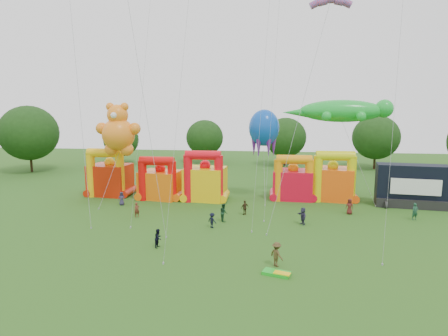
# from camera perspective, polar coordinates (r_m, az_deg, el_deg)

# --- Properties ---
(ground) EXTENTS (160.00, 160.00, 0.00)m
(ground) POSITION_cam_1_polar(r_m,az_deg,el_deg) (27.10, -5.55, -18.52)
(ground) COLOR #305B19
(ground) RESTS_ON ground
(tree_ring) EXTENTS (125.76, 127.89, 12.07)m
(tree_ring) POSITION_cam_1_polar(r_m,az_deg,el_deg) (25.66, -8.12, -5.16)
(tree_ring) COLOR #352314
(tree_ring) RESTS_ON ground
(bouncy_castle_0) EXTENTS (5.64, 4.73, 6.61)m
(bouncy_castle_0) POSITION_cam_1_polar(r_m,az_deg,el_deg) (56.79, -16.05, -1.26)
(bouncy_castle_0) COLOR red
(bouncy_castle_0) RESTS_ON ground
(bouncy_castle_1) EXTENTS (5.67, 4.87, 5.78)m
(bouncy_castle_1) POSITION_cam_1_polar(r_m,az_deg,el_deg) (53.38, -9.14, -2.01)
(bouncy_castle_1) COLOR orange
(bouncy_castle_1) RESTS_ON ground
(bouncy_castle_2) EXTENTS (5.51, 4.63, 6.65)m
(bouncy_castle_2) POSITION_cam_1_polar(r_m,az_deg,el_deg) (51.90, -2.75, -1.86)
(bouncy_castle_2) COLOR yellow
(bouncy_castle_2) RESTS_ON ground
(bouncy_castle_3) EXTENTS (5.28, 4.33, 6.03)m
(bouncy_castle_3) POSITION_cam_1_polar(r_m,az_deg,el_deg) (53.15, 9.82, -1.98)
(bouncy_castle_3) COLOR red
(bouncy_castle_3) RESTS_ON ground
(bouncy_castle_4) EXTENTS (5.99, 5.12, 6.60)m
(bouncy_castle_4) POSITION_cam_1_polar(r_m,az_deg,el_deg) (53.84, 15.25, -1.80)
(bouncy_castle_4) COLOR #FC550D
(bouncy_castle_4) RESTS_ON ground
(stage_trailer) EXTENTS (8.46, 4.09, 5.22)m
(stage_trailer) POSITION_cam_1_polar(r_m,az_deg,el_deg) (53.87, 25.19, -2.35)
(stage_trailer) COLOR black
(stage_trailer) RESTS_ON ground
(teddy_bear_kite) EXTENTS (5.76, 6.13, 12.70)m
(teddy_bear_kite) POSITION_cam_1_polar(r_m,az_deg,el_deg) (51.54, -15.20, 3.21)
(teddy_bear_kite) COLOR orange
(teddy_bear_kite) RESTS_ON ground
(gecko_kite) EXTENTS (14.19, 7.21, 13.10)m
(gecko_kite) POSITION_cam_1_polar(r_m,az_deg,el_deg) (53.85, 17.71, 3.72)
(gecko_kite) COLOR green
(gecko_kite) RESTS_ON ground
(octopus_kite) EXTENTS (3.95, 6.12, 11.82)m
(octopus_kite) POSITION_cam_1_polar(r_m,az_deg,el_deg) (52.05, 5.74, 4.38)
(octopus_kite) COLOR #0B45B2
(octopus_kite) RESTS_ON ground
(parafoil_kites) EXTENTS (31.73, 8.55, 29.41)m
(parafoil_kites) POSITION_cam_1_polar(r_m,az_deg,el_deg) (40.51, -6.82, 9.66)
(parafoil_kites) COLOR red
(parafoil_kites) RESTS_ON ground
(diamond_kites) EXTENTS (25.51, 18.93, 39.71)m
(diamond_kites) POSITION_cam_1_polar(r_m,az_deg,el_deg) (39.06, 3.76, 14.92)
(diamond_kites) COLOR red
(diamond_kites) RESTS_ON ground
(folded_kite_bundle) EXTENTS (2.21, 1.58, 0.31)m
(folded_kite_bundle) POSITION_cam_1_polar(r_m,az_deg,el_deg) (30.83, 7.60, -14.66)
(folded_kite_bundle) COLOR green
(folded_kite_bundle) RESTS_ON ground
(spectator_0) EXTENTS (0.97, 0.80, 1.70)m
(spectator_0) POSITION_cam_1_polar(r_m,az_deg,el_deg) (51.14, -14.42, -4.25)
(spectator_0) COLOR #2E2A47
(spectator_0) RESTS_ON ground
(spectator_1) EXTENTS (0.73, 0.66, 1.67)m
(spectator_1) POSITION_cam_1_polar(r_m,az_deg,el_deg) (45.55, -12.34, -5.87)
(spectator_1) COLOR #612A1B
(spectator_1) RESTS_ON ground
(spectator_2) EXTENTS (1.04, 1.16, 1.96)m
(spectator_2) POSITION_cam_1_polar(r_m,az_deg,el_deg) (42.99, -0.05, -6.36)
(spectator_2) COLOR #163820
(spectator_2) RESTS_ON ground
(spectator_3) EXTENTS (1.17, 1.04, 1.57)m
(spectator_3) POSITION_cam_1_polar(r_m,az_deg,el_deg) (40.90, -1.70, -7.48)
(spectator_3) COLOR black
(spectator_3) RESTS_ON ground
(spectator_4) EXTENTS (1.02, 0.92, 1.67)m
(spectator_4) POSITION_cam_1_polar(r_m,az_deg,el_deg) (45.49, 3.00, -5.68)
(spectator_4) COLOR #3E2C19
(spectator_4) RESTS_ON ground
(spectator_5) EXTENTS (1.11, 1.80, 1.85)m
(spectator_5) POSITION_cam_1_polar(r_m,az_deg,el_deg) (42.71, 11.19, -6.73)
(spectator_5) COLOR #2F2A47
(spectator_5) RESTS_ON ground
(spectator_6) EXTENTS (1.05, 0.94, 1.80)m
(spectator_6) POSITION_cam_1_polar(r_m,az_deg,el_deg) (47.87, 17.50, -5.27)
(spectator_6) COLOR #521C17
(spectator_6) RESTS_ON ground
(spectator_7) EXTENTS (0.78, 0.62, 1.89)m
(spectator_7) POSITION_cam_1_polar(r_m,az_deg,el_deg) (48.12, 25.63, -5.64)
(spectator_7) COLOR #1C4731
(spectator_7) RESTS_ON ground
(spectator_8) EXTENTS (0.76, 0.91, 1.67)m
(spectator_8) POSITION_cam_1_polar(r_m,az_deg,el_deg) (36.10, -9.36, -9.85)
(spectator_8) COLOR black
(spectator_8) RESTS_ON ground
(spectator_9) EXTENTS (1.39, 1.42, 1.96)m
(spectator_9) POSITION_cam_1_polar(r_m,az_deg,el_deg) (31.97, 7.53, -12.13)
(spectator_9) COLOR #47381C
(spectator_9) RESTS_ON ground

